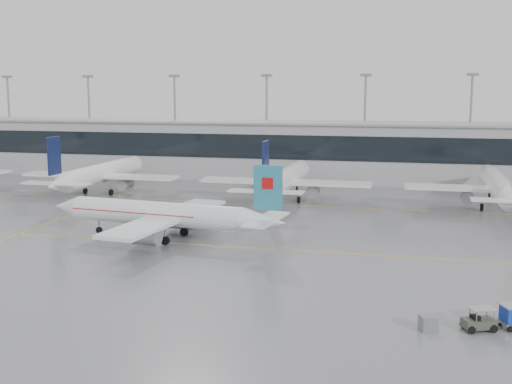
# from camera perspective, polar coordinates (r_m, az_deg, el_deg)

# --- Properties ---
(ground) EXTENTS (320.00, 320.00, 0.00)m
(ground) POSITION_cam_1_polar(r_m,az_deg,el_deg) (79.62, -2.03, -4.89)
(ground) COLOR slate
(ground) RESTS_ON ground
(taxi_line_main) EXTENTS (120.00, 0.25, 0.01)m
(taxi_line_main) POSITION_cam_1_polar(r_m,az_deg,el_deg) (79.62, -2.03, -4.89)
(taxi_line_main) COLOR gold
(taxi_line_main) RESTS_ON ground
(taxi_line_north) EXTENTS (120.00, 0.25, 0.01)m
(taxi_line_north) POSITION_cam_1_polar(r_m,az_deg,el_deg) (108.18, 2.23, -1.14)
(taxi_line_north) COLOR gold
(taxi_line_north) RESTS_ON ground
(taxi_line_cross) EXTENTS (0.25, 60.00, 0.01)m
(taxi_line_cross) POSITION_cam_1_polar(r_m,az_deg,el_deg) (104.61, -15.80, -1.84)
(taxi_line_cross) COLOR gold
(taxi_line_cross) RESTS_ON ground
(terminal) EXTENTS (180.00, 15.00, 12.00)m
(terminal) POSITION_cam_1_polar(r_m,az_deg,el_deg) (138.61, 4.85, 3.60)
(terminal) COLOR #A0A0A4
(terminal) RESTS_ON ground
(terminal_glass) EXTENTS (180.00, 0.20, 5.00)m
(terminal_glass) POSITION_cam_1_polar(r_m,az_deg,el_deg) (131.04, 4.35, 3.95)
(terminal_glass) COLOR black
(terminal_glass) RESTS_ON ground
(terminal_roof) EXTENTS (182.00, 16.00, 0.40)m
(terminal_roof) POSITION_cam_1_polar(r_m,az_deg,el_deg) (138.15, 4.88, 6.16)
(terminal_roof) COLOR gray
(terminal_roof) RESTS_ON ground
(light_masts) EXTENTS (156.40, 1.00, 22.60)m
(light_masts) POSITION_cam_1_polar(r_m,az_deg,el_deg) (144.03, 5.25, 6.73)
(light_masts) COLOR gray
(light_masts) RESTS_ON ground
(air_canada_jet) EXTENTS (33.77, 26.45, 10.29)m
(air_canada_jet) POSITION_cam_1_polar(r_m,az_deg,el_deg) (83.48, -7.97, -2.05)
(air_canada_jet) COLOR white
(air_canada_jet) RESTS_ON ground
(parked_jet_b) EXTENTS (29.64, 36.96, 11.72)m
(parked_jet_b) POSITION_cam_1_polar(r_m,az_deg,el_deg) (122.62, -13.67, 1.58)
(parked_jet_b) COLOR white
(parked_jet_b) RESTS_ON ground
(parked_jet_c) EXTENTS (29.64, 36.96, 11.72)m
(parked_jet_c) POSITION_cam_1_polar(r_m,az_deg,el_deg) (111.16, 2.61, 1.07)
(parked_jet_c) COLOR white
(parked_jet_c) RESTS_ON ground
(parked_jet_d) EXTENTS (29.64, 36.96, 11.72)m
(parked_jet_d) POSITION_cam_1_polar(r_m,az_deg,el_deg) (110.13, 20.80, 0.41)
(parked_jet_d) COLOR white
(parked_jet_d) RESTS_ON ground
(baggage_tug) EXTENTS (3.86, 2.44, 1.86)m
(baggage_tug) POSITION_cam_1_polar(r_m,az_deg,el_deg) (55.84, 19.20, -10.89)
(baggage_tug) COLOR #3B4134
(baggage_tug) RESTS_ON ground
(gse_unit) EXTENTS (1.60, 1.55, 1.26)m
(gse_unit) POSITION_cam_1_polar(r_m,az_deg,el_deg) (54.57, 15.04, -11.19)
(gse_unit) COLOR slate
(gse_unit) RESTS_ON ground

